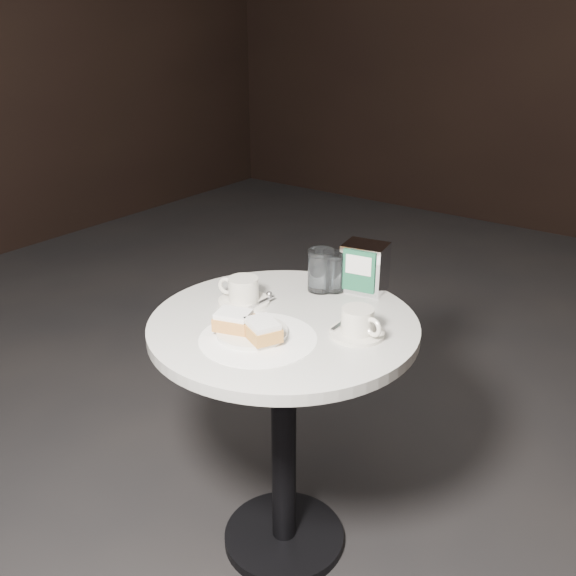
{
  "coord_description": "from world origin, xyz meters",
  "views": [
    {
      "loc": [
        0.89,
        -1.19,
        1.48
      ],
      "look_at": [
        0.0,
        0.02,
        0.83
      ],
      "focal_mm": 40.0,
      "sensor_mm": 36.0,
      "label": 1
    }
  ],
  "objects_px": {
    "coffee_cup_right": "(358,324)",
    "water_glass_right": "(334,272)",
    "napkin_dispenser": "(365,267)",
    "cafe_table": "(284,386)",
    "beignet_plate": "(250,328)",
    "water_glass_left": "(321,271)",
    "coffee_cup_left": "(243,292)"
  },
  "relations": [
    {
      "from": "coffee_cup_left",
      "to": "water_glass_right",
      "type": "distance_m",
      "value": 0.27
    },
    {
      "from": "coffee_cup_right",
      "to": "napkin_dispenser",
      "type": "height_order",
      "value": "napkin_dispenser"
    },
    {
      "from": "cafe_table",
      "to": "beignet_plate",
      "type": "distance_m",
      "value": 0.25
    },
    {
      "from": "coffee_cup_left",
      "to": "coffee_cup_right",
      "type": "xyz_separation_m",
      "value": [
        0.35,
        0.02,
        -0.0
      ]
    },
    {
      "from": "beignet_plate",
      "to": "coffee_cup_left",
      "type": "xyz_separation_m",
      "value": [
        -0.14,
        0.14,
        0.01
      ]
    },
    {
      "from": "water_glass_left",
      "to": "coffee_cup_left",
      "type": "bearing_deg",
      "value": -121.21
    },
    {
      "from": "beignet_plate",
      "to": "water_glass_right",
      "type": "xyz_separation_m",
      "value": [
        0.01,
        0.36,
        0.03
      ]
    },
    {
      "from": "napkin_dispenser",
      "to": "cafe_table",
      "type": "bearing_deg",
      "value": -112.34
    },
    {
      "from": "coffee_cup_right",
      "to": "napkin_dispenser",
      "type": "xyz_separation_m",
      "value": [
        -0.13,
        0.25,
        0.04
      ]
    },
    {
      "from": "cafe_table",
      "to": "napkin_dispenser",
      "type": "distance_m",
      "value": 0.4
    },
    {
      "from": "water_glass_left",
      "to": "napkin_dispenser",
      "type": "distance_m",
      "value": 0.12
    },
    {
      "from": "cafe_table",
      "to": "coffee_cup_left",
      "type": "bearing_deg",
      "value": 171.3
    },
    {
      "from": "water_glass_left",
      "to": "napkin_dispenser",
      "type": "relative_size",
      "value": 0.87
    },
    {
      "from": "coffee_cup_left",
      "to": "napkin_dispenser",
      "type": "height_order",
      "value": "napkin_dispenser"
    },
    {
      "from": "beignet_plate",
      "to": "water_glass_left",
      "type": "height_order",
      "value": "water_glass_left"
    },
    {
      "from": "coffee_cup_right",
      "to": "water_glass_left",
      "type": "bearing_deg",
      "value": 155.14
    },
    {
      "from": "coffee_cup_left",
      "to": "coffee_cup_right",
      "type": "bearing_deg",
      "value": -9.0
    },
    {
      "from": "beignet_plate",
      "to": "coffee_cup_right",
      "type": "distance_m",
      "value": 0.27
    },
    {
      "from": "cafe_table",
      "to": "napkin_dispenser",
      "type": "height_order",
      "value": "napkin_dispenser"
    },
    {
      "from": "coffee_cup_right",
      "to": "napkin_dispenser",
      "type": "bearing_deg",
      "value": 130.29
    },
    {
      "from": "beignet_plate",
      "to": "napkin_dispenser",
      "type": "bearing_deg",
      "value": 79.05
    },
    {
      "from": "coffee_cup_right",
      "to": "water_glass_right",
      "type": "bearing_deg",
      "value": 147.81
    },
    {
      "from": "coffee_cup_right",
      "to": "water_glass_left",
      "type": "distance_m",
      "value": 0.29
    },
    {
      "from": "beignet_plate",
      "to": "water_glass_right",
      "type": "height_order",
      "value": "water_glass_right"
    },
    {
      "from": "cafe_table",
      "to": "coffee_cup_left",
      "type": "relative_size",
      "value": 4.44
    },
    {
      "from": "cafe_table",
      "to": "coffee_cup_right",
      "type": "height_order",
      "value": "coffee_cup_right"
    },
    {
      "from": "water_glass_left",
      "to": "cafe_table",
      "type": "bearing_deg",
      "value": -81.52
    },
    {
      "from": "cafe_table",
      "to": "coffee_cup_right",
      "type": "xyz_separation_m",
      "value": [
        0.19,
        0.04,
        0.23
      ]
    },
    {
      "from": "coffee_cup_right",
      "to": "water_glass_right",
      "type": "xyz_separation_m",
      "value": [
        -0.2,
        0.2,
        0.02
      ]
    },
    {
      "from": "cafe_table",
      "to": "beignet_plate",
      "type": "relative_size",
      "value": 3.81
    },
    {
      "from": "beignet_plate",
      "to": "water_glass_left",
      "type": "bearing_deg",
      "value": 93.22
    },
    {
      "from": "coffee_cup_left",
      "to": "water_glass_left",
      "type": "height_order",
      "value": "water_glass_left"
    }
  ]
}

